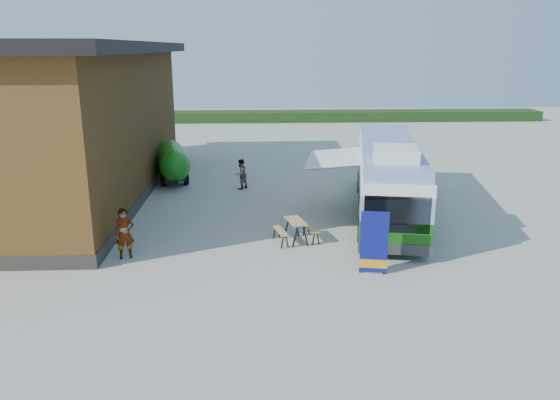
{
  "coord_description": "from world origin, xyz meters",
  "views": [
    {
      "loc": [
        -1.06,
        -17.43,
        7.25
      ],
      "look_at": [
        -0.1,
        3.39,
        1.4
      ],
      "focal_mm": 35.0,
      "sensor_mm": 36.0,
      "label": 1
    }
  ],
  "objects_px": {
    "person_a": "(125,234)",
    "person_b": "(241,174)",
    "slurry_tanker": "(172,160)",
    "bus": "(388,175)",
    "banner": "(374,249)",
    "picnic_table": "(296,226)"
  },
  "relations": [
    {
      "from": "banner",
      "to": "picnic_table",
      "type": "relative_size",
      "value": 1.21
    },
    {
      "from": "bus",
      "to": "person_a",
      "type": "relative_size",
      "value": 6.74
    },
    {
      "from": "person_a",
      "to": "slurry_tanker",
      "type": "relative_size",
      "value": 0.34
    },
    {
      "from": "bus",
      "to": "picnic_table",
      "type": "xyz_separation_m",
      "value": [
        -4.35,
        -3.52,
        -1.13
      ]
    },
    {
      "from": "bus",
      "to": "slurry_tanker",
      "type": "xyz_separation_m",
      "value": [
        -10.51,
        6.76,
        -0.6
      ]
    },
    {
      "from": "person_a",
      "to": "person_b",
      "type": "relative_size",
      "value": 1.15
    },
    {
      "from": "bus",
      "to": "person_a",
      "type": "bearing_deg",
      "value": -144.48
    },
    {
      "from": "banner",
      "to": "picnic_table",
      "type": "bearing_deg",
      "value": 136.57
    },
    {
      "from": "banner",
      "to": "slurry_tanker",
      "type": "bearing_deg",
      "value": 132.66
    },
    {
      "from": "banner",
      "to": "person_a",
      "type": "bearing_deg",
      "value": 178.56
    },
    {
      "from": "person_a",
      "to": "bus",
      "type": "bearing_deg",
      "value": 7.04
    },
    {
      "from": "banner",
      "to": "person_a",
      "type": "height_order",
      "value": "banner"
    },
    {
      "from": "slurry_tanker",
      "to": "person_a",
      "type": "bearing_deg",
      "value": -102.85
    },
    {
      "from": "person_b",
      "to": "bus",
      "type": "bearing_deg",
      "value": 96.76
    },
    {
      "from": "person_b",
      "to": "slurry_tanker",
      "type": "xyz_separation_m",
      "value": [
        -3.87,
        1.98,
        0.37
      ]
    },
    {
      "from": "bus",
      "to": "person_a",
      "type": "distance_m",
      "value": 11.64
    },
    {
      "from": "banner",
      "to": "picnic_table",
      "type": "distance_m",
      "value": 3.95
    },
    {
      "from": "picnic_table",
      "to": "slurry_tanker",
      "type": "distance_m",
      "value": 12.0
    },
    {
      "from": "banner",
      "to": "person_b",
      "type": "distance_m",
      "value": 12.38
    },
    {
      "from": "picnic_table",
      "to": "person_a",
      "type": "bearing_deg",
      "value": 179.29
    },
    {
      "from": "person_a",
      "to": "person_b",
      "type": "bearing_deg",
      "value": 50.22
    },
    {
      "from": "banner",
      "to": "slurry_tanker",
      "type": "xyz_separation_m",
      "value": [
        -8.49,
        13.47,
        0.29
      ]
    }
  ]
}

